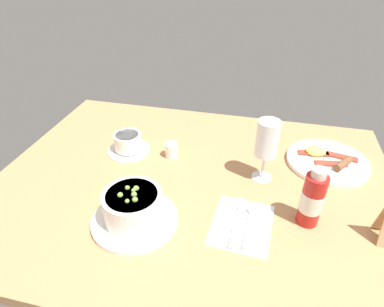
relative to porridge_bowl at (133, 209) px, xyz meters
The scene contains 8 objects.
ground_plane 21.15cm from the porridge_bowl, 61.31° to the left, with size 110.00×84.00×3.00cm, color #B27F51.
porridge_bowl is the anchor object (origin of this frame).
cutlery_setting 25.84cm from the porridge_bowl, 11.92° to the left, with size 14.78×17.90×0.90cm.
coffee_cup 31.28cm from the porridge_bowl, 115.08° to the left, with size 13.28×13.66×6.09cm.
creamer_jug 28.61cm from the porridge_bowl, 88.58° to the left, with size 4.84×4.00×5.16cm.
wine_glass 38.19cm from the porridge_bowl, 40.54° to the left, with size 5.99×5.99×17.87cm.
sauce_bottle_red 41.05cm from the porridge_bowl, 13.61° to the left, with size 5.20×5.20×15.44cm.
breakfast_plate 59.02cm from the porridge_bowl, 37.20° to the left, with size 23.74×23.74×3.70cm.
Camera 1 is at (16.25, -68.60, 57.20)cm, focal length 30.51 mm.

